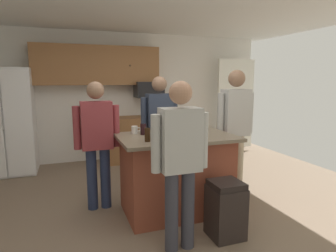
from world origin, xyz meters
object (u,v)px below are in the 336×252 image
at_px(person_host_foreground, 160,125).
at_px(mug_blue_stoneware, 194,130).
at_px(microwave_over_range, 149,90).
at_px(person_guest_by_door, 235,123).
at_px(person_guest_left, 97,137).
at_px(glass_short_whisky, 201,131).
at_px(refrigerator, 8,122).
at_px(kitchen_island, 176,173).
at_px(mug_ceramic_white, 135,130).
at_px(glass_pilsner, 147,135).
at_px(glass_dark_ale, 143,129).
at_px(trash_bin, 226,210).
at_px(serving_tray, 175,134).
at_px(glass_stout_tall, 193,125).

distance_m(person_host_foreground, mug_blue_stoneware, 0.82).
distance_m(microwave_over_range, person_guest_by_door, 2.38).
xyz_separation_m(person_guest_left, glass_short_whisky, (1.11, -0.68, 0.12)).
height_order(refrigerator, glass_short_whisky, refrigerator).
relative_size(kitchen_island, person_guest_left, 0.86).
relative_size(refrigerator, mug_ceramic_white, 15.27).
bearing_deg(person_host_foreground, mug_blue_stoneware, 17.27).
xyz_separation_m(person_guest_by_door, glass_short_whisky, (-0.79, -0.53, 0.02)).
distance_m(glass_short_whisky, mug_ceramic_white, 0.86).
bearing_deg(person_guest_by_door, microwave_over_range, -89.21).
relative_size(refrigerator, person_host_foreground, 1.09).
xyz_separation_m(microwave_over_range, mug_blue_stoneware, (-0.13, -2.50, -0.43)).
bearing_deg(mug_ceramic_white, person_guest_by_door, -1.09).
bearing_deg(mug_ceramic_white, glass_pilsner, -87.15).
bearing_deg(refrigerator, glass_dark_ale, -49.99).
distance_m(kitchen_island, trash_bin, 0.82).
relative_size(person_host_foreground, person_guest_left, 1.04).
relative_size(person_host_foreground, glass_short_whisky, 10.16).
bearing_deg(trash_bin, glass_pilsner, 142.87).
xyz_separation_m(person_guest_by_door, trash_bin, (-0.73, -1.01, -0.74)).
bearing_deg(person_guest_left, serving_tray, -2.00).
height_order(kitchen_island, glass_pilsner, glass_pilsner).
bearing_deg(glass_short_whisky, glass_dark_ale, 141.23).
height_order(person_guest_by_door, mug_ceramic_white, person_guest_by_door).
bearing_deg(microwave_over_range, mug_blue_stoneware, -92.96).
xyz_separation_m(glass_stout_tall, trash_bin, (-0.05, -0.96, -0.75)).
bearing_deg(serving_tray, refrigerator, 132.10).
distance_m(microwave_over_range, mug_ceramic_white, 2.42).
xyz_separation_m(microwave_over_range, glass_short_whisky, (-0.17, -2.79, -0.39)).
height_order(person_guest_by_door, serving_tray, person_guest_by_door).
distance_m(glass_stout_tall, trash_bin, 1.22).
bearing_deg(glass_stout_tall, glass_pilsner, -149.66).
relative_size(glass_dark_ale, serving_tray, 0.31).
bearing_deg(mug_ceramic_white, trash_bin, -55.10).
height_order(person_guest_by_door, person_host_foreground, person_guest_by_door).
distance_m(person_guest_left, mug_blue_stoneware, 1.22).
relative_size(glass_dark_ale, mug_ceramic_white, 1.12).
relative_size(person_guest_left, trash_bin, 2.68).
height_order(glass_short_whisky, glass_dark_ale, glass_short_whisky).
distance_m(person_guest_by_door, glass_stout_tall, 0.68).
height_order(refrigerator, person_host_foreground, refrigerator).
distance_m(refrigerator, kitchen_island, 3.31).
xyz_separation_m(refrigerator, mug_ceramic_white, (1.78, -2.12, 0.10)).
relative_size(microwave_over_range, trash_bin, 0.92).
distance_m(person_guest_left, glass_short_whisky, 1.31).
xyz_separation_m(person_host_foreground, glass_stout_tall, (0.27, -0.60, 0.07)).
xyz_separation_m(mug_blue_stoneware, trash_bin, (0.03, -0.77, -0.72)).
relative_size(serving_tray, trash_bin, 0.72).
height_order(person_guest_left, glass_dark_ale, person_guest_left).
bearing_deg(mug_blue_stoneware, glass_stout_tall, 68.04).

